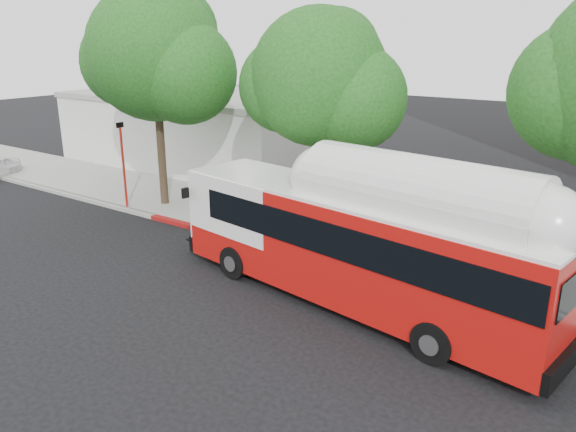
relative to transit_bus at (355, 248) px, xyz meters
name	(u,v)px	position (x,y,z in m)	size (l,w,h in m)	color
ground	(237,299)	(-3.02, -1.71, -1.77)	(120.00, 120.00, 0.00)	black
sidewalk	(345,236)	(-3.02, 4.79, -1.69)	(60.00, 5.00, 0.15)	gray
curb_strip	(308,257)	(-3.02, 2.19, -1.69)	(60.00, 0.30, 0.15)	gray
red_curb_segment	(243,240)	(-6.02, 2.19, -1.69)	(10.00, 0.32, 0.16)	maroon
street_tree_left	(164,59)	(-11.54, 3.85, 4.84)	(6.67, 5.80, 9.74)	#2D2116
street_tree_mid	(329,84)	(-3.61, 4.35, 4.14)	(5.75, 5.00, 8.62)	#2D2116
low_commercial_bldg	(209,127)	(-17.02, 12.29, 0.38)	(16.20, 10.20, 4.25)	silver
transit_bus	(355,248)	(0.00, 0.00, 0.00)	(12.99, 4.33, 3.78)	#B20F0C
signal_pole	(124,166)	(-13.00, 2.41, 0.27)	(0.11, 0.38, 3.97)	red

